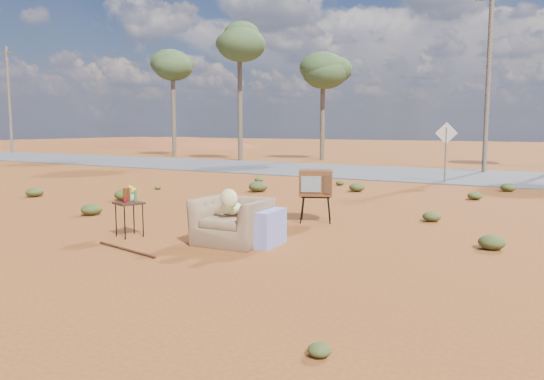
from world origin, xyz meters
The scene contains 14 objects.
ground centered at (0.00, 0.00, 0.00)m, with size 140.00×140.00×0.00m, color #93491D.
highway centered at (0.00, 15.00, 0.02)m, with size 140.00×7.00×0.04m, color #565659.
dirt_mound centered at (-30.00, 34.00, 0.00)m, with size 26.00×18.00×2.00m, color brown.
armchair centered at (0.60, 0.03, 0.49)m, with size 1.47×1.00×1.06m.
tv_unit centered at (0.85, 2.63, 0.83)m, with size 0.85×0.77×1.12m.
side_table centered at (-1.49, -0.46, 0.67)m, with size 0.57×0.57×0.92m.
rusty_bar centered at (-0.69, -1.35, 0.02)m, with size 0.04×0.04×1.60m, color #472213.
road_sign centered at (1.50, 12.00, 1.50)m, with size 0.78×0.06×2.19m.
eucalyptus_far_left centered at (-18.00, 20.00, 5.94)m, with size 3.20×3.20×7.10m.
eucalyptus_left centered at (-12.00, 19.00, 6.92)m, with size 3.20×3.20×8.10m.
eucalyptus_near_left centered at (-8.00, 22.00, 5.45)m, with size 3.20×3.20×6.60m.
utility_pole_west centered at (-32.00, 17.50, 4.15)m, with size 1.40×0.20×8.00m.
utility_pole_center centered at (2.00, 17.50, 4.15)m, with size 1.40×0.20×8.00m.
scrub_patch centered at (-0.82, 4.41, 0.14)m, with size 17.49×8.07×0.33m.
Camera 1 is at (5.70, -7.53, 2.04)m, focal length 35.00 mm.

